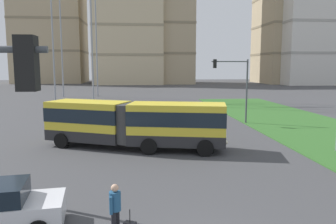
% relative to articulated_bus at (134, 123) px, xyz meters
% --- Properties ---
extents(articulated_bus, '(11.94, 5.97, 3.00)m').
position_rel_articulated_bus_xyz_m(articulated_bus, '(0.00, 0.00, 0.00)').
color(articulated_bus, yellow).
rests_on(articulated_bus, ground).
extents(pedestrian_crossing, '(0.36, 0.53, 1.74)m').
position_rel_articulated_bus_xyz_m(pedestrian_crossing, '(-0.50, -11.58, -0.65)').
color(pedestrian_crossing, black).
rests_on(pedestrian_crossing, ground).
extents(traffic_light_far_right, '(3.43, 0.28, 5.96)m').
position_rel_articulated_bus_xyz_m(traffic_light_far_right, '(9.22, 8.58, 2.42)').
color(traffic_light_far_right, '#474C51').
rests_on(traffic_light_far_right, ground).
extents(apartment_tower_west, '(21.67, 18.63, 39.16)m').
position_rel_articulated_bus_xyz_m(apartment_tower_west, '(-27.96, 93.45, 17.95)').
color(apartment_tower_west, tan).
rests_on(apartment_tower_west, ground).
extents(apartment_tower_westcentre, '(20.71, 18.21, 41.92)m').
position_rel_articulated_bus_xyz_m(apartment_tower_westcentre, '(-2.42, 84.31, 19.33)').
color(apartment_tower_westcentre, beige).
rests_on(apartment_tower_westcentre, ground).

